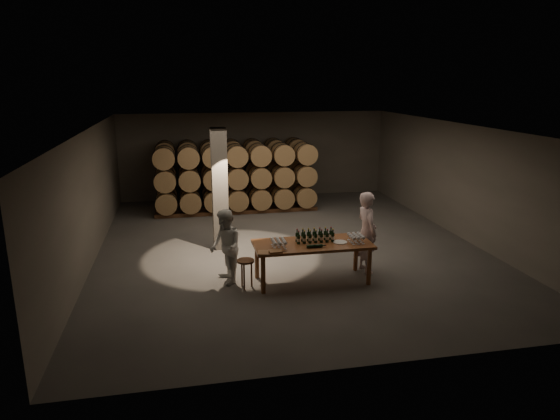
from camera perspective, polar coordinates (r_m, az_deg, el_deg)
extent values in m
plane|color=#565351|center=(13.64, 0.96, -4.09)|extent=(12.00, 12.00, 0.00)
plane|color=#605E59|center=(12.96, 1.02, 9.42)|extent=(12.00, 12.00, 0.00)
plane|color=#686459|center=(19.02, -2.87, 6.28)|extent=(10.00, 0.00, 10.00)
plane|color=#686459|center=(7.69, 10.60, -6.94)|extent=(10.00, 0.00, 10.00)
plane|color=#686459|center=(13.11, -20.90, 1.42)|extent=(0.00, 12.00, 12.00)
plane|color=#686459|center=(15.06, 19.95, 3.14)|extent=(0.00, 12.00, 12.00)
cube|color=gray|center=(13.14, -6.89, 2.33)|extent=(0.40, 0.40, 3.20)
cylinder|color=brown|center=(10.58, -1.94, -7.38)|extent=(0.10, 0.10, 0.84)
cylinder|color=brown|center=(11.18, 10.16, -6.37)|extent=(0.10, 0.10, 0.84)
cylinder|color=brown|center=(11.38, -2.65, -5.77)|extent=(0.10, 0.10, 0.84)
cylinder|color=brown|center=(11.93, 8.66, -4.93)|extent=(0.10, 0.10, 0.84)
cube|color=brown|center=(11.06, 3.73, -3.93)|extent=(2.60, 1.10, 0.06)
cube|color=#58321E|center=(18.13, -5.30, 0.84)|extent=(5.48, 0.10, 0.12)
cube|color=#58321E|center=(18.71, -5.49, 1.28)|extent=(5.48, 0.10, 0.12)
cylinder|color=#AB794D|center=(18.24, -12.76, 1.95)|extent=(0.70, 0.95, 0.70)
cylinder|color=black|center=(17.99, -12.77, 1.77)|extent=(0.73, 0.04, 0.73)
cylinder|color=black|center=(18.50, -12.74, 2.12)|extent=(0.73, 0.04, 0.73)
cylinder|color=#AB794D|center=(18.24, -10.31, 2.07)|extent=(0.70, 0.95, 0.70)
cylinder|color=black|center=(17.98, -10.29, 1.89)|extent=(0.73, 0.04, 0.73)
cylinder|color=black|center=(18.49, -10.33, 2.25)|extent=(0.73, 0.04, 0.73)
cylinder|color=#AB794D|center=(18.26, -7.86, 2.19)|extent=(0.70, 0.95, 0.70)
cylinder|color=black|center=(18.01, -7.81, 2.02)|extent=(0.73, 0.04, 0.73)
cylinder|color=black|center=(18.52, -7.92, 2.36)|extent=(0.73, 0.04, 0.73)
cylinder|color=#AB794D|center=(18.32, -5.43, 2.31)|extent=(0.70, 0.95, 0.70)
cylinder|color=black|center=(18.07, -5.34, 2.13)|extent=(0.73, 0.04, 0.73)
cylinder|color=black|center=(18.58, -5.51, 2.48)|extent=(0.73, 0.04, 0.73)
cylinder|color=#AB794D|center=(18.42, -3.01, 2.42)|extent=(0.70, 0.95, 0.70)
cylinder|color=black|center=(18.17, -2.89, 2.24)|extent=(0.73, 0.04, 0.73)
cylinder|color=black|center=(18.67, -3.13, 2.58)|extent=(0.73, 0.04, 0.73)
cylinder|color=#AB794D|center=(18.54, -0.63, 2.52)|extent=(0.70, 0.95, 0.70)
cylinder|color=black|center=(18.29, -0.47, 2.35)|extent=(0.73, 0.04, 0.73)
cylinder|color=black|center=(18.79, -0.77, 2.69)|extent=(0.73, 0.04, 0.73)
cylinder|color=#AB794D|center=(18.70, 1.73, 2.62)|extent=(0.70, 0.95, 0.70)
cylinder|color=black|center=(18.45, 1.91, 2.45)|extent=(0.73, 0.04, 0.73)
cylinder|color=black|center=(18.95, 1.55, 2.78)|extent=(0.73, 0.04, 0.73)
cylinder|color=#AB794D|center=(18.10, -12.89, 4.23)|extent=(0.70, 0.95, 0.70)
cylinder|color=black|center=(17.84, -12.91, 4.08)|extent=(0.73, 0.04, 0.73)
cylinder|color=black|center=(18.35, -12.87, 4.38)|extent=(0.73, 0.04, 0.73)
cylinder|color=#AB794D|center=(18.09, -10.42, 4.36)|extent=(0.70, 0.95, 0.70)
cylinder|color=black|center=(17.84, -10.40, 4.21)|extent=(0.73, 0.04, 0.73)
cylinder|color=black|center=(18.35, -10.43, 4.50)|extent=(0.73, 0.04, 0.73)
cylinder|color=#AB794D|center=(18.12, -7.95, 4.48)|extent=(0.70, 0.95, 0.70)
cylinder|color=black|center=(17.86, -7.89, 4.33)|extent=(0.73, 0.04, 0.73)
cylinder|color=black|center=(18.37, -8.00, 4.62)|extent=(0.73, 0.04, 0.73)
cylinder|color=#AB794D|center=(18.18, -5.48, 4.58)|extent=(0.70, 0.95, 0.70)
cylinder|color=black|center=(17.92, -5.40, 4.44)|extent=(0.73, 0.04, 0.73)
cylinder|color=black|center=(18.43, -5.57, 4.72)|extent=(0.73, 0.04, 0.73)
cylinder|color=#AB794D|center=(18.27, -3.04, 4.68)|extent=(0.70, 0.95, 0.70)
cylinder|color=black|center=(18.02, -2.92, 4.54)|extent=(0.73, 0.04, 0.73)
cylinder|color=black|center=(18.53, -3.16, 4.82)|extent=(0.73, 0.04, 0.73)
cylinder|color=#AB794D|center=(18.40, -0.63, 4.77)|extent=(0.70, 0.95, 0.70)
cylinder|color=black|center=(18.15, -0.48, 4.63)|extent=(0.73, 0.04, 0.73)
cylinder|color=black|center=(18.65, -0.78, 4.91)|extent=(0.73, 0.04, 0.73)
cylinder|color=#AB794D|center=(18.56, 1.74, 4.85)|extent=(0.70, 0.95, 0.70)
cylinder|color=black|center=(18.31, 1.93, 4.72)|extent=(0.73, 0.04, 0.73)
cylinder|color=black|center=(18.81, 1.56, 4.99)|extent=(0.73, 0.04, 0.73)
cylinder|color=#AB794D|center=(17.98, -13.03, 6.55)|extent=(0.70, 0.95, 0.70)
cylinder|color=black|center=(17.73, -13.05, 6.43)|extent=(0.73, 0.04, 0.73)
cylinder|color=black|center=(18.24, -13.01, 6.66)|extent=(0.73, 0.04, 0.73)
cylinder|color=#AB794D|center=(17.98, -10.53, 6.68)|extent=(0.70, 0.95, 0.70)
cylinder|color=black|center=(17.72, -10.51, 6.56)|extent=(0.73, 0.04, 0.73)
cylinder|color=black|center=(18.23, -10.54, 6.79)|extent=(0.73, 0.04, 0.73)
cylinder|color=#AB794D|center=(18.00, -8.03, 6.79)|extent=(0.70, 0.95, 0.70)
cylinder|color=black|center=(17.75, -7.98, 6.68)|extent=(0.73, 0.04, 0.73)
cylinder|color=black|center=(18.26, -8.08, 6.90)|extent=(0.73, 0.04, 0.73)
cylinder|color=#AB794D|center=(18.06, -5.54, 6.89)|extent=(0.70, 0.95, 0.70)
cylinder|color=black|center=(17.81, -5.46, 6.78)|extent=(0.73, 0.04, 0.73)
cylinder|color=black|center=(18.32, -5.63, 7.00)|extent=(0.73, 0.04, 0.73)
cylinder|color=#AB794D|center=(18.16, -3.08, 6.98)|extent=(0.70, 0.95, 0.70)
cylinder|color=black|center=(17.90, -2.95, 6.87)|extent=(0.73, 0.04, 0.73)
cylinder|color=black|center=(18.41, -3.19, 7.09)|extent=(0.73, 0.04, 0.73)
cylinder|color=#AB794D|center=(18.28, -0.64, 7.06)|extent=(0.70, 0.95, 0.70)
cylinder|color=black|center=(18.03, -0.48, 6.95)|extent=(0.73, 0.04, 0.73)
cylinder|color=black|center=(18.54, -0.79, 7.16)|extent=(0.73, 0.04, 0.73)
cylinder|color=#AB794D|center=(18.44, 1.76, 7.12)|extent=(0.70, 0.95, 0.70)
cylinder|color=black|center=(18.19, 1.95, 7.01)|extent=(0.73, 0.04, 0.73)
cylinder|color=black|center=(18.69, 1.58, 7.22)|extent=(0.73, 0.04, 0.73)
cube|color=#58321E|center=(16.78, -4.78, -0.29)|extent=(5.48, 0.10, 0.12)
cube|color=#58321E|center=(17.36, -5.01, 0.22)|extent=(5.48, 0.10, 0.12)
cylinder|color=#AB794D|center=(16.88, -12.85, 0.92)|extent=(0.70, 0.95, 0.70)
cylinder|color=black|center=(16.63, -12.86, 0.70)|extent=(0.73, 0.04, 0.73)
cylinder|color=black|center=(17.13, -12.83, 1.12)|extent=(0.73, 0.04, 0.73)
cylinder|color=#AB794D|center=(16.87, -10.20, 1.05)|extent=(0.70, 0.95, 0.70)
cylinder|color=black|center=(16.62, -10.18, 0.84)|extent=(0.73, 0.04, 0.73)
cylinder|color=black|center=(17.13, -10.22, 1.25)|extent=(0.73, 0.04, 0.73)
cylinder|color=#AB794D|center=(16.90, -7.56, 1.18)|extent=(0.70, 0.95, 0.70)
cylinder|color=black|center=(16.65, -7.50, 0.97)|extent=(0.73, 0.04, 0.73)
cylinder|color=black|center=(17.15, -7.62, 1.38)|extent=(0.73, 0.04, 0.73)
cylinder|color=#AB794D|center=(16.97, -4.93, 1.31)|extent=(0.70, 0.95, 0.70)
cylinder|color=black|center=(16.72, -4.83, 1.10)|extent=(0.73, 0.04, 0.73)
cylinder|color=black|center=(17.22, -5.03, 1.50)|extent=(0.73, 0.04, 0.73)
cylinder|color=#AB794D|center=(17.07, -2.33, 1.43)|extent=(0.70, 0.95, 0.70)
cylinder|color=black|center=(16.82, -2.19, 1.23)|extent=(0.73, 0.04, 0.73)
cylinder|color=black|center=(17.32, -2.46, 1.62)|extent=(0.73, 0.04, 0.73)
cylinder|color=#AB794D|center=(17.20, 0.24, 1.55)|extent=(0.70, 0.95, 0.70)
cylinder|color=black|center=(16.95, 0.42, 1.35)|extent=(0.73, 0.04, 0.73)
cylinder|color=black|center=(17.45, 0.07, 1.74)|extent=(0.73, 0.04, 0.73)
cylinder|color=#AB794D|center=(17.37, 2.76, 1.66)|extent=(0.70, 0.95, 0.70)
cylinder|color=black|center=(17.13, 2.97, 1.47)|extent=(0.73, 0.04, 0.73)
cylinder|color=black|center=(17.62, 2.56, 1.85)|extent=(0.73, 0.04, 0.73)
cylinder|color=#AB794D|center=(16.72, -12.99, 3.38)|extent=(0.70, 0.95, 0.70)
cylinder|color=black|center=(16.47, -13.01, 3.20)|extent=(0.73, 0.04, 0.73)
cylinder|color=black|center=(16.98, -12.97, 3.55)|extent=(0.73, 0.04, 0.73)
cylinder|color=#AB794D|center=(16.72, -10.31, 3.51)|extent=(0.70, 0.95, 0.70)
cylinder|color=black|center=(16.46, -10.29, 3.34)|extent=(0.73, 0.04, 0.73)
cylinder|color=black|center=(16.97, -10.34, 3.68)|extent=(0.73, 0.04, 0.73)
cylinder|color=#AB794D|center=(16.75, -7.64, 3.64)|extent=(0.70, 0.95, 0.70)
cylinder|color=black|center=(16.49, -7.58, 3.47)|extent=(0.73, 0.04, 0.73)
cylinder|color=black|center=(17.00, -7.70, 3.81)|extent=(0.73, 0.04, 0.73)
cylinder|color=#AB794D|center=(16.81, -4.99, 3.76)|extent=(0.70, 0.95, 0.70)
cylinder|color=black|center=(16.56, -4.88, 3.59)|extent=(0.73, 0.04, 0.73)
cylinder|color=black|center=(17.06, -5.08, 3.92)|extent=(0.73, 0.04, 0.73)
cylinder|color=#AB794D|center=(16.91, -2.35, 3.87)|extent=(0.70, 0.95, 0.70)
cylinder|color=black|center=(16.66, -2.21, 3.70)|extent=(0.73, 0.04, 0.73)
cylinder|color=black|center=(17.16, -2.49, 4.03)|extent=(0.73, 0.04, 0.73)
cylinder|color=#AB794D|center=(17.05, 0.24, 3.97)|extent=(0.70, 0.95, 0.70)
cylinder|color=black|center=(16.80, 0.42, 3.81)|extent=(0.73, 0.04, 0.73)
cylinder|color=black|center=(17.30, 0.07, 4.13)|extent=(0.73, 0.04, 0.73)
cylinder|color=#AB794D|center=(17.22, 2.79, 4.06)|extent=(0.70, 0.95, 0.70)
cylinder|color=black|center=(16.97, 3.01, 3.90)|extent=(0.73, 0.04, 0.73)
cylinder|color=black|center=(17.47, 2.59, 4.22)|extent=(0.73, 0.04, 0.73)
cylinder|color=#AB794D|center=(16.60, -13.14, 5.88)|extent=(0.70, 0.95, 0.70)
cylinder|color=black|center=(16.34, -13.16, 5.74)|extent=(0.73, 0.04, 0.73)
cylinder|color=black|center=(16.85, -13.11, 6.01)|extent=(0.73, 0.04, 0.73)
cylinder|color=#AB794D|center=(16.59, -10.43, 6.02)|extent=(0.70, 0.95, 0.70)
cylinder|color=black|center=(16.33, -10.41, 5.88)|extent=(0.73, 0.04, 0.73)
cylinder|color=black|center=(16.85, -10.45, 6.15)|extent=(0.73, 0.04, 0.73)
cylinder|color=#AB794D|center=(16.62, -7.73, 6.14)|extent=(0.70, 0.95, 0.70)
cylinder|color=black|center=(16.36, -7.67, 6.01)|extent=(0.73, 0.04, 0.73)
cylinder|color=black|center=(16.88, -7.79, 6.27)|extent=(0.73, 0.04, 0.73)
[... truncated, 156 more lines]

